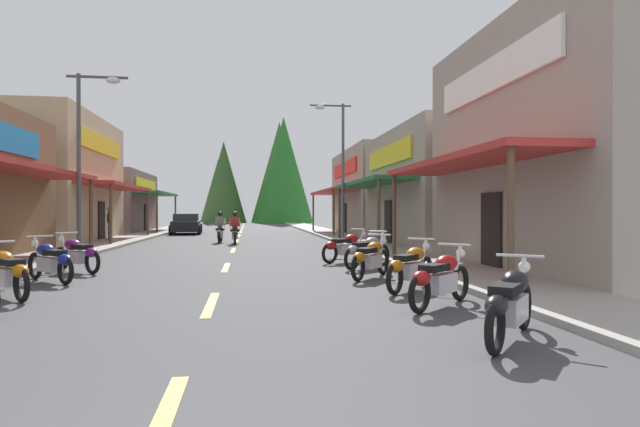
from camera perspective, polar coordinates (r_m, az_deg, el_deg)
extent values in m
cube|color=#424244|center=(28.35, -9.11, -3.05)|extent=(9.75, 82.78, 0.10)
cube|color=gray|center=(29.11, -21.05, -2.76)|extent=(2.28, 82.78, 0.12)
cube|color=#9E9991|center=(28.83, 2.94, -2.77)|extent=(2.28, 82.78, 0.12)
cube|color=#E0C64C|center=(9.19, -11.95, -9.76)|extent=(0.16, 2.40, 0.01)
cube|color=#E0C64C|center=(14.90, -10.33, -5.88)|extent=(0.16, 2.40, 0.01)
cube|color=#E0C64C|center=(21.25, -9.56, -4.02)|extent=(0.16, 2.40, 0.01)
cube|color=#E0C64C|center=(27.79, -9.14, -3.00)|extent=(0.16, 2.40, 0.01)
cube|color=#E0C64C|center=(33.61, -8.91, -2.42)|extent=(0.16, 2.40, 0.01)
cube|color=#E0C64C|center=(39.04, -8.75, -2.04)|extent=(0.16, 2.40, 0.01)
cube|color=#E0C64C|center=(44.09, -8.64, -1.77)|extent=(0.16, 2.40, 0.01)
cube|color=#E0C64C|center=(50.04, -8.54, -1.52)|extent=(0.16, 2.40, 0.01)
cube|color=#E0C64C|center=(55.27, -8.47, -1.35)|extent=(0.16, 2.40, 0.01)
cube|color=#E0C64C|center=(62.12, -8.39, -1.16)|extent=(0.16, 2.40, 0.01)
cube|color=#B72D28|center=(17.17, -31.61, 4.57)|extent=(1.80, 11.92, 0.16)
cylinder|color=brown|center=(22.30, -23.96, -0.23)|extent=(0.14, 0.14, 2.82)
cube|color=tan|center=(30.91, -29.64, 3.36)|extent=(7.35, 9.98, 6.54)
cube|color=#B72D28|center=(29.50, -21.35, 2.80)|extent=(1.80, 8.98, 0.16)
cylinder|color=brown|center=(25.14, -22.09, -0.17)|extent=(0.14, 0.14, 2.82)
cylinder|color=brown|center=(33.53, -18.46, -0.04)|extent=(0.14, 0.14, 2.82)
cube|color=yellow|center=(29.89, -22.94, 7.00)|extent=(0.10, 6.99, 0.90)
cube|color=black|center=(29.69, -22.96, -0.79)|extent=(0.08, 1.10, 2.10)
cube|color=brown|center=(41.92, -22.74, 1.17)|extent=(6.00, 10.25, 4.50)
cube|color=#236033|center=(41.10, -17.47, 2.10)|extent=(1.80, 9.22, 0.16)
cylinder|color=brown|center=(36.61, -17.55, -0.01)|extent=(0.14, 0.14, 2.82)
cylinder|color=brown|center=(45.33, -15.66, 0.05)|extent=(0.14, 0.14, 2.82)
cube|color=yellow|center=(41.27, -18.63, 2.94)|extent=(0.10, 7.17, 0.90)
cube|color=black|center=(41.23, -18.65, -0.48)|extent=(0.08, 1.10, 2.10)
cube|color=gray|center=(16.83, 30.49, 6.27)|extent=(7.74, 9.25, 6.74)
cube|color=#B72D28|center=(14.34, 15.29, 5.46)|extent=(1.80, 8.33, 0.16)
cylinder|color=brown|center=(10.40, 20.29, -0.82)|extent=(0.14, 0.14, 2.82)
cylinder|color=brown|center=(17.79, 8.19, -0.34)|extent=(0.14, 0.14, 2.82)
cube|color=white|center=(15.08, 18.33, 14.28)|extent=(0.10, 6.48, 0.90)
cube|color=black|center=(14.65, 18.37, -1.90)|extent=(0.08, 1.10, 2.10)
cube|color=gray|center=(25.98, 17.00, 2.68)|extent=(8.77, 10.06, 5.38)
cube|color=#236033|center=(24.26, 5.57, 3.36)|extent=(1.80, 9.05, 0.16)
cylinder|color=brown|center=(19.86, 6.49, -0.27)|extent=(0.14, 0.14, 2.82)
cylinder|color=brown|center=(28.32, 2.17, -0.09)|extent=(0.14, 0.14, 2.82)
cube|color=yellow|center=(24.57, 7.49, 6.35)|extent=(0.10, 7.04, 0.90)
cube|color=black|center=(24.44, 7.53, -1.00)|extent=(0.08, 1.10, 2.10)
cube|color=gray|center=(36.36, 8.99, 2.30)|extent=(7.98, 11.33, 5.74)
cube|color=#B72D28|center=(35.26, 1.35, 2.41)|extent=(1.80, 10.19, 0.16)
cylinder|color=brown|center=(30.29, 1.52, -0.06)|extent=(0.14, 0.14, 2.82)
cylinder|color=brown|center=(39.99, -0.75, 0.03)|extent=(0.14, 0.14, 2.82)
cube|color=red|center=(35.50, 2.70, 4.95)|extent=(0.10, 7.93, 0.90)
cube|color=black|center=(35.39, 2.73, -0.59)|extent=(0.08, 1.10, 2.10)
cylinder|color=#474C51|center=(20.04, -25.08, 4.86)|extent=(0.14, 0.14, 6.42)
cylinder|color=#474C51|center=(20.35, -23.35, 13.66)|extent=(2.07, 0.10, 0.10)
ellipsoid|color=silver|center=(20.20, -21.86, 13.47)|extent=(0.50, 0.30, 0.24)
cylinder|color=#474C51|center=(25.79, 2.56, 4.44)|extent=(0.14, 0.14, 6.93)
cylinder|color=#474C51|center=(26.14, 1.17, 11.83)|extent=(2.07, 0.10, 0.10)
ellipsoid|color=silver|center=(26.05, 0.00, 11.65)|extent=(0.50, 0.30, 0.24)
torus|color=black|center=(7.61, 21.55, -9.48)|extent=(0.49, 0.55, 0.64)
torus|color=black|center=(6.17, 18.77, -11.79)|extent=(0.49, 0.55, 0.64)
cube|color=silver|center=(6.87, 20.31, -9.86)|extent=(0.67, 0.71, 0.32)
ellipsoid|color=black|center=(7.02, 20.68, -7.01)|extent=(0.61, 0.63, 0.28)
cube|color=black|center=(6.59, 19.84, -7.84)|extent=(0.60, 0.64, 0.12)
ellipsoid|color=black|center=(6.18, 18.89, -9.61)|extent=(0.47, 0.49, 0.24)
cylinder|color=silver|center=(7.43, 21.36, -7.14)|extent=(0.29, 0.32, 0.71)
cylinder|color=silver|center=(7.28, 21.18, -4.37)|extent=(0.48, 0.42, 0.04)
sphere|color=white|center=(7.57, 21.61, -5.49)|extent=(0.16, 0.16, 0.16)
torus|color=black|center=(9.63, 15.18, -7.41)|extent=(0.54, 0.51, 0.64)
torus|color=black|center=(8.30, 10.94, -8.65)|extent=(0.54, 0.51, 0.64)
cube|color=silver|center=(8.95, 13.22, -7.48)|extent=(0.70, 0.68, 0.32)
ellipsoid|color=#A51414|center=(9.09, 13.78, -5.33)|extent=(0.63, 0.62, 0.28)
cube|color=black|center=(8.69, 12.50, -5.85)|extent=(0.63, 0.61, 0.12)
ellipsoid|color=#A51414|center=(8.31, 11.10, -7.04)|extent=(0.49, 0.48, 0.24)
cylinder|color=silver|center=(9.47, 14.87, -5.52)|extent=(0.31, 0.30, 0.71)
cylinder|color=silver|center=(9.33, 14.57, -3.33)|extent=(0.44, 0.47, 0.04)
sphere|color=white|center=(9.60, 15.26, -4.25)|extent=(0.16, 0.16, 0.16)
torus|color=black|center=(11.36, 11.59, -6.22)|extent=(0.50, 0.54, 0.64)
torus|color=black|center=(10.00, 8.25, -7.11)|extent=(0.50, 0.54, 0.64)
cube|color=silver|center=(10.66, 10.03, -6.21)|extent=(0.68, 0.71, 0.32)
ellipsoid|color=#BF660C|center=(10.82, 10.47, -4.42)|extent=(0.61, 0.63, 0.28)
cube|color=black|center=(10.41, 9.46, -4.83)|extent=(0.61, 0.63, 0.12)
ellipsoid|color=#BF660C|center=(10.02, 8.38, -5.77)|extent=(0.47, 0.49, 0.24)
cylinder|color=silver|center=(11.21, 11.34, -4.62)|extent=(0.29, 0.32, 0.71)
cylinder|color=silver|center=(11.07, 11.10, -2.76)|extent=(0.47, 0.43, 0.04)
sphere|color=white|center=(11.34, 11.65, -3.54)|extent=(0.16, 0.16, 0.16)
torus|color=black|center=(13.13, 6.98, -5.33)|extent=(0.46, 0.57, 0.64)
torus|color=black|center=(11.76, 4.22, -5.99)|extent=(0.46, 0.57, 0.64)
cube|color=silver|center=(12.43, 5.68, -5.28)|extent=(0.64, 0.73, 0.32)
ellipsoid|color=#BF660C|center=(12.59, 6.04, -3.75)|extent=(0.59, 0.64, 0.28)
cube|color=black|center=(12.18, 5.21, -4.07)|extent=(0.58, 0.65, 0.12)
ellipsoid|color=#BF660C|center=(11.78, 4.32, -4.86)|extent=(0.46, 0.50, 0.24)
cylinder|color=silver|center=(12.98, 6.76, -3.94)|extent=(0.27, 0.33, 0.71)
cylinder|color=silver|center=(12.85, 6.56, -2.33)|extent=(0.50, 0.39, 0.04)
sphere|color=white|center=(13.12, 7.03, -3.02)|extent=(0.16, 0.16, 0.16)
torus|color=black|center=(15.16, 6.94, -4.57)|extent=(0.54, 0.50, 0.64)
torus|color=black|center=(13.94, 3.52, -5.00)|extent=(0.54, 0.50, 0.64)
cube|color=silver|center=(14.54, 5.30, -4.47)|extent=(0.71, 0.68, 0.32)
ellipsoid|color=#99999E|center=(14.68, 5.75, -3.17)|extent=(0.63, 0.61, 0.28)
cube|color=black|center=(14.31, 4.73, -3.42)|extent=(0.63, 0.61, 0.12)
ellipsoid|color=#99999E|center=(13.96, 3.65, -4.05)|extent=(0.49, 0.47, 0.24)
cylinder|color=silver|center=(15.03, 6.66, -3.35)|extent=(0.32, 0.29, 0.71)
cylinder|color=silver|center=(14.91, 6.41, -1.96)|extent=(0.43, 0.47, 0.04)
sphere|color=white|center=(15.15, 7.00, -2.57)|extent=(0.16, 0.16, 0.16)
torus|color=black|center=(16.74, 4.78, -4.11)|extent=(0.58, 0.45, 0.64)
torus|color=black|center=(15.66, 1.08, -4.42)|extent=(0.58, 0.45, 0.64)
cube|color=silver|center=(16.18, 2.99, -3.98)|extent=(0.73, 0.63, 0.32)
ellipsoid|color=#A51414|center=(16.31, 3.48, -2.82)|extent=(0.64, 0.58, 0.28)
cube|color=black|center=(15.99, 2.37, -3.03)|extent=(0.65, 0.58, 0.12)
ellipsoid|color=#A51414|center=(15.68, 1.21, -3.57)|extent=(0.50, 0.45, 0.24)
cylinder|color=silver|center=(16.62, 4.48, -3.00)|extent=(0.34, 0.26, 0.71)
cylinder|color=silver|center=(16.51, 4.20, -1.74)|extent=(0.38, 0.51, 0.04)
sphere|color=white|center=(16.73, 4.85, -2.29)|extent=(0.16, 0.16, 0.16)
torus|color=black|center=(10.49, -30.06, -6.80)|extent=(0.49, 0.55, 0.64)
cube|color=silver|center=(11.19, -31.29, -5.95)|extent=(0.67, 0.71, 0.32)
ellipsoid|color=#BF660C|center=(11.35, -31.60, -4.24)|extent=(0.61, 0.63, 0.28)
cube|color=black|center=(10.92, -30.90, -4.62)|extent=(0.60, 0.64, 0.12)
ellipsoid|color=#BF660C|center=(10.51, -30.15, -5.53)|extent=(0.47, 0.49, 0.24)
torus|color=black|center=(13.89, -28.92, -5.06)|extent=(0.51, 0.53, 0.64)
torus|color=black|center=(12.53, -26.26, -5.64)|extent=(0.51, 0.53, 0.64)
cube|color=silver|center=(13.20, -27.66, -4.99)|extent=(0.69, 0.70, 0.32)
ellipsoid|color=navy|center=(13.35, -28.01, -3.55)|extent=(0.62, 0.63, 0.28)
cube|color=black|center=(12.95, -27.21, -3.85)|extent=(0.62, 0.63, 0.12)
ellipsoid|color=navy|center=(12.55, -26.36, -4.57)|extent=(0.48, 0.48, 0.24)
cylinder|color=silver|center=(13.74, -28.71, -3.74)|extent=(0.30, 0.31, 0.71)
cylinder|color=silver|center=(13.61, -28.52, -2.21)|extent=(0.46, 0.44, 0.04)
sphere|color=white|center=(13.88, -28.97, -2.87)|extent=(0.16, 0.16, 0.16)
torus|color=black|center=(15.60, -26.61, -4.47)|extent=(0.53, 0.51, 0.64)
torus|color=black|center=(14.29, -23.81, -4.90)|extent=(0.53, 0.51, 0.64)
cube|color=silver|center=(14.94, -25.27, -4.37)|extent=(0.70, 0.69, 0.32)
ellipsoid|color=#721972|center=(15.09, -25.64, -3.10)|extent=(0.63, 0.62, 0.28)
cube|color=black|center=(14.70, -24.80, -3.35)|extent=(0.63, 0.62, 0.12)
ellipsoid|color=#721972|center=(14.32, -23.91, -3.96)|extent=(0.48, 0.48, 0.24)
cylinder|color=silver|center=(15.46, -26.39, -3.28)|extent=(0.31, 0.30, 0.71)
cylinder|color=silver|center=(15.34, -26.18, -1.93)|extent=(0.44, 0.46, 0.04)
sphere|color=white|center=(15.59, -26.66, -2.52)|extent=(0.16, 0.16, 0.16)
torus|color=black|center=(26.20, -9.40, -2.51)|extent=(0.13, 0.64, 0.64)
torus|color=black|center=(24.70, -9.35, -2.68)|extent=(0.13, 0.64, 0.64)
cube|color=silver|center=(25.45, -9.38, -2.42)|extent=(0.31, 0.71, 0.32)
ellipsoid|color=#0C5933|center=(25.64, -9.39, -1.68)|extent=(0.34, 0.57, 0.28)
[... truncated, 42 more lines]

